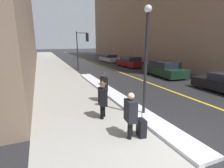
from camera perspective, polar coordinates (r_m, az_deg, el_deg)
ground_plane at (r=5.79m, az=20.23°, el=-18.63°), size 160.00×160.00×0.00m
sidewalk_slab at (r=18.80m, az=-17.62°, el=3.71°), size 4.00×80.00×0.01m
road_centre_stripe at (r=20.19m, az=-0.38°, el=4.97°), size 0.16×80.00×0.00m
snow_bank_curb at (r=10.26m, az=0.04°, el=-3.13°), size 0.87×13.09×0.13m
building_facade_right at (r=31.07m, az=11.33°, el=25.43°), size 6.00×36.00×19.09m
lamp_post at (r=6.97m, az=11.09°, el=10.23°), size 0.28×0.28×4.33m
traffic_light_near at (r=19.55m, az=-9.39°, el=13.26°), size 1.31×0.33×4.11m
pedestrian_nearside at (r=5.60m, az=6.02°, el=-9.40°), size 0.33×0.71×1.50m
pedestrian_in_glasses at (r=6.95m, az=-3.11°, el=-4.54°), size 0.33×0.70×1.56m
pedestrian_in_fedora at (r=8.91m, az=-2.63°, el=-0.35°), size 0.34×0.52×1.59m
parked_car_dark_green at (r=16.63m, az=16.44°, el=4.75°), size 2.19×4.98×1.34m
parked_car_maroon at (r=22.04m, az=5.95°, el=7.19°), size 2.13×4.40×1.27m
parked_car_silver at (r=27.60m, az=-0.89°, el=8.39°), size 2.00×4.33×1.13m
rolling_suitcase at (r=5.89m, az=9.57°, el=-13.97°), size 0.26×0.38×0.95m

